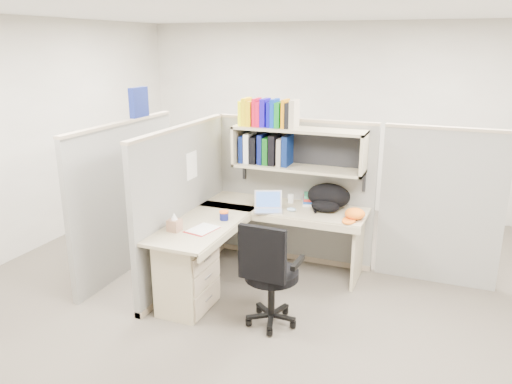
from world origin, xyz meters
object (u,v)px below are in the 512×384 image
at_px(laptop, 268,202).
at_px(snack_canister, 224,215).
at_px(desk, 215,257).
at_px(task_chair, 270,290).
at_px(backpack, 327,197).

height_order(laptop, snack_canister, laptop).
bearing_deg(desk, snack_canister, 93.29).
distance_m(laptop, snack_canister, 0.51).
height_order(laptop, task_chair, task_chair).
height_order(backpack, snack_canister, backpack).
relative_size(desk, laptop, 6.07).
relative_size(laptop, snack_canister, 3.08).
xyz_separation_m(desk, backpack, (0.85, 0.93, 0.42)).
bearing_deg(snack_canister, desk, -86.71).
distance_m(desk, snack_canister, 0.42).
relative_size(laptop, task_chair, 0.29).
bearing_deg(laptop, backpack, 5.62).
xyz_separation_m(laptop, backpack, (0.55, 0.28, 0.03)).
height_order(laptop, backpack, backpack).
bearing_deg(backpack, task_chair, -104.79).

